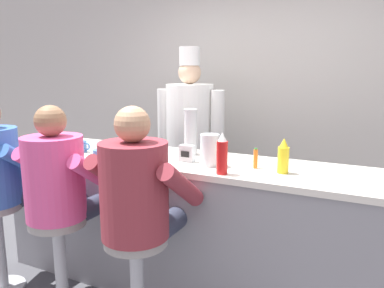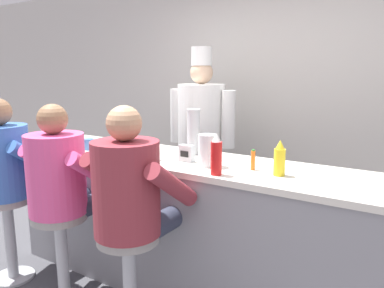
# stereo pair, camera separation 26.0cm
# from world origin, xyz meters

# --- Properties ---
(wall_back) EXTENTS (10.00, 0.06, 2.70)m
(wall_back) POSITION_xyz_m (0.00, 1.96, 1.35)
(wall_back) COLOR beige
(wall_back) RESTS_ON ground_plane
(diner_counter) EXTENTS (3.06, 0.67, 1.01)m
(diner_counter) POSITION_xyz_m (0.00, 0.33, 0.50)
(diner_counter) COLOR gray
(diner_counter) RESTS_ON ground_plane
(ketchup_bottle_red) EXTENTS (0.07, 0.07, 0.26)m
(ketchup_bottle_red) POSITION_xyz_m (0.36, 0.07, 1.13)
(ketchup_bottle_red) COLOR red
(ketchup_bottle_red) RESTS_ON diner_counter
(mustard_bottle_yellow) EXTENTS (0.07, 0.07, 0.22)m
(mustard_bottle_yellow) POSITION_xyz_m (0.69, 0.26, 1.11)
(mustard_bottle_yellow) COLOR yellow
(mustard_bottle_yellow) RESTS_ON diner_counter
(hot_sauce_bottle_orange) EXTENTS (0.03, 0.03, 0.13)m
(hot_sauce_bottle_orange) POSITION_xyz_m (0.50, 0.30, 1.07)
(hot_sauce_bottle_orange) COLOR orange
(hot_sauce_bottle_orange) RESTS_ON diner_counter
(water_pitcher_clear) EXTENTS (0.15, 0.13, 0.21)m
(water_pitcher_clear) POSITION_xyz_m (0.21, 0.23, 1.11)
(water_pitcher_clear) COLOR silver
(water_pitcher_clear) RESTS_ON diner_counter
(breakfast_plate) EXTENTS (0.28, 0.28, 0.05)m
(breakfast_plate) POSITION_xyz_m (-0.27, 0.17, 1.02)
(breakfast_plate) COLOR white
(breakfast_plate) RESTS_ON diner_counter
(cereal_bowl) EXTENTS (0.14, 0.14, 0.06)m
(cereal_bowl) POSITION_xyz_m (-0.59, 0.11, 1.04)
(cereal_bowl) COLOR #4C7FB7
(cereal_bowl) RESTS_ON diner_counter
(coffee_mug_blue) EXTENTS (0.13, 0.08, 0.09)m
(coffee_mug_blue) POSITION_xyz_m (-0.86, 0.18, 1.05)
(coffee_mug_blue) COLOR #4C7AB2
(coffee_mug_blue) RESTS_ON diner_counter
(coffee_mug_white) EXTENTS (0.14, 0.09, 0.09)m
(coffee_mug_white) POSITION_xyz_m (-1.06, 0.21, 1.05)
(coffee_mug_white) COLOR white
(coffee_mug_white) RESTS_ON diner_counter
(cup_stack_steel) EXTENTS (0.10, 0.10, 0.34)m
(cup_stack_steel) POSITION_xyz_m (-0.06, 0.49, 1.18)
(cup_stack_steel) COLOR #B7BABF
(cup_stack_steel) RESTS_ON diner_counter
(napkin_dispenser_chrome) EXTENTS (0.10, 0.06, 0.12)m
(napkin_dispenser_chrome) POSITION_xyz_m (0.02, 0.27, 1.06)
(napkin_dispenser_chrome) COLOR silver
(napkin_dispenser_chrome) RESTS_ON diner_counter
(diner_seated_pink) EXTENTS (0.58, 0.57, 1.42)m
(diner_seated_pink) POSITION_xyz_m (-0.64, -0.28, 0.89)
(diner_seated_pink) COLOR #B2B5BA
(diner_seated_pink) RESTS_ON ground_plane
(diner_seated_maroon) EXTENTS (0.60, 0.59, 1.44)m
(diner_seated_maroon) POSITION_xyz_m (-0.02, -0.28, 0.90)
(diner_seated_maroon) COLOR #B2B5BA
(diner_seated_maroon) RESTS_ON ground_plane
(cook_in_whites_near) EXTENTS (0.73, 0.47, 1.86)m
(cook_in_whites_near) POSITION_xyz_m (-0.49, 1.31, 1.02)
(cook_in_whites_near) COLOR #232328
(cook_in_whites_near) RESTS_ON ground_plane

